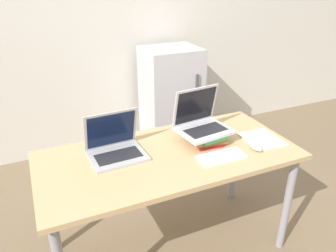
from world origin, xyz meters
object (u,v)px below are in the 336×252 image
laptop_left (115,147)px  mini_fridge (171,100)px  mouse (256,147)px  wireless_keyboard (222,157)px  notepad (262,139)px  book_stack (205,135)px  laptop_on_books (201,122)px

laptop_left → mini_fridge: (0.88, 1.17, -0.26)m
mouse → mini_fridge: size_ratio=0.10×
wireless_keyboard → mini_fridge: 1.51m
laptop_left → notepad: (0.89, -0.20, -0.05)m
book_stack → mouse: 0.32m
laptop_left → laptop_on_books: bearing=-4.3°
laptop_left → mini_fridge: size_ratio=0.31×
laptop_left → notepad: bearing=-12.6°
wireless_keyboard → mouse: bearing=-0.1°
laptop_on_books → mouse: size_ratio=3.22×
mini_fridge → laptop_left: bearing=-127.1°
laptop_on_books → wireless_keyboard: size_ratio=1.19×
mouse → wireless_keyboard: bearing=179.9°
wireless_keyboard → laptop_left: bearing=152.8°
mouse → laptop_left: bearing=160.4°
wireless_keyboard → notepad: 0.36m
laptop_on_books → notepad: bearing=-24.2°
book_stack → mini_fridge: bearing=75.0°
laptop_left → mouse: bearing=-19.6°
book_stack → mouse: (0.23, -0.22, -0.02)m
laptop_on_books → mini_fridge: (0.35, 1.21, -0.34)m
notepad → mini_fridge: (-0.01, 1.37, -0.22)m
laptop_left → notepad: 0.91m
mouse → notepad: 0.14m
book_stack → mini_fridge: size_ratio=0.27×
notepad → mouse: bearing=-143.8°
book_stack → notepad: size_ratio=1.09×
laptop_left → mouse: 0.83m
book_stack → laptop_left: bearing=173.9°
mini_fridge → notepad: bearing=-89.7°
book_stack → notepad: bearing=-22.5°
laptop_on_books → notepad: 0.41m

